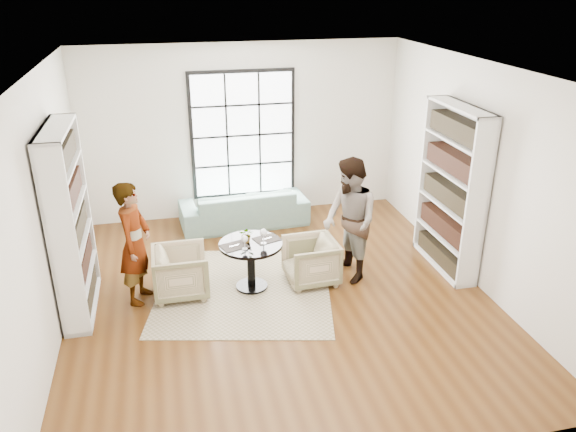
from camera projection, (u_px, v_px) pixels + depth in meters
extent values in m
plane|color=#583514|center=(280.00, 295.00, 7.61)|extent=(6.00, 6.00, 0.00)
plane|color=silver|center=(243.00, 132.00, 9.70)|extent=(5.50, 0.00, 5.50)
plane|color=silver|center=(46.00, 211.00, 6.45)|extent=(0.00, 6.00, 6.00)
plane|color=silver|center=(478.00, 176.00, 7.58)|extent=(0.00, 6.00, 6.00)
plane|color=silver|center=(361.00, 327.00, 4.33)|extent=(5.50, 0.00, 5.50)
plane|color=white|center=(278.00, 69.00, 6.42)|extent=(6.00, 6.00, 0.00)
cube|color=black|center=(243.00, 135.00, 9.70)|extent=(1.82, 0.06, 2.22)
cube|color=white|center=(243.00, 135.00, 9.66)|extent=(1.70, 0.02, 2.10)
cube|color=tan|center=(244.00, 290.00, 7.73)|extent=(2.79, 2.79, 0.01)
cylinder|color=black|center=(252.00, 286.00, 7.79)|extent=(0.44, 0.44, 0.04)
cylinder|color=black|center=(251.00, 266.00, 7.67)|extent=(0.11, 0.11, 0.60)
cylinder|color=black|center=(251.00, 244.00, 7.53)|extent=(0.86, 0.86, 0.04)
imported|color=slate|center=(244.00, 207.00, 9.66)|extent=(2.21, 0.99, 0.63)
imported|color=tan|center=(181.00, 272.00, 7.51)|extent=(0.73, 0.71, 0.67)
imported|color=tan|center=(311.00, 261.00, 7.83)|extent=(0.74, 0.72, 0.64)
imported|color=gray|center=(135.00, 243.00, 7.21)|extent=(0.57, 0.70, 1.66)
imported|color=gray|center=(350.00, 221.00, 7.72)|extent=(0.79, 0.95, 1.76)
cube|color=#2A2724|center=(234.00, 246.00, 7.43)|extent=(0.40, 0.35, 0.01)
cube|color=#2A2724|center=(267.00, 239.00, 7.64)|extent=(0.40, 0.35, 0.01)
cylinder|color=silver|center=(245.00, 249.00, 7.37)|extent=(0.07, 0.07, 0.01)
cylinder|color=silver|center=(245.00, 245.00, 7.34)|extent=(0.01, 0.01, 0.11)
sphere|color=maroon|center=(245.00, 239.00, 7.31)|extent=(0.08, 0.08, 0.08)
ellipsoid|color=white|center=(245.00, 239.00, 7.31)|extent=(0.09, 0.09, 0.10)
cylinder|color=silver|center=(264.00, 243.00, 7.51)|extent=(0.08, 0.08, 0.01)
cylinder|color=silver|center=(264.00, 239.00, 7.49)|extent=(0.01, 0.01, 0.12)
sphere|color=maroon|center=(263.00, 233.00, 7.45)|extent=(0.09, 0.09, 0.09)
ellipsoid|color=white|center=(263.00, 233.00, 7.45)|extent=(0.10, 0.10, 0.11)
imported|color=gray|center=(247.00, 235.00, 7.51)|extent=(0.24, 0.22, 0.21)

